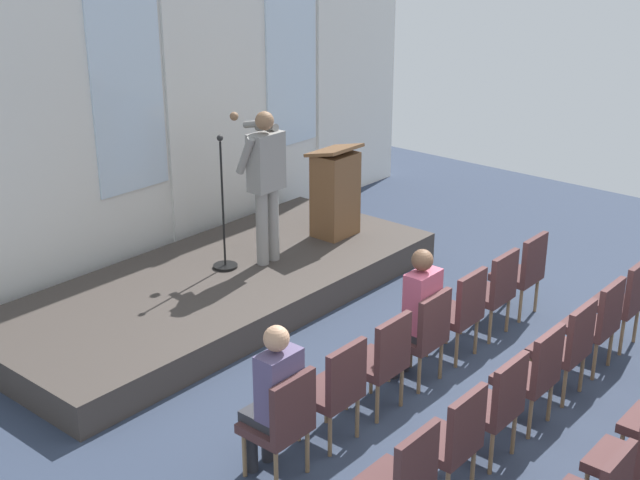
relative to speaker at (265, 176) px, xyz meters
The scene contains 23 objects.
ground_plane 3.83m from the speaker, 100.37° to the right, with size 13.54×13.54×0.00m, color #2D384C.
rear_partition 1.88m from the speaker, 111.31° to the left, with size 10.42×0.14×4.32m.
stage_platform 1.37m from the speaker, 166.75° to the left, with size 5.35×2.27×0.34m, color #3F3833.
speaker is the anchor object (origin of this frame).
mic_stand 0.86m from the speaker, 152.13° to the left, with size 0.28×0.28×1.55m.
lectern 1.28m from the speaker, ahead, with size 0.60×0.48×1.16m.
chair_r0_c0 3.75m from the speaker, 134.50° to the right, with size 0.46×0.44×0.94m.
audience_r0_c0 3.66m from the speaker, 135.41° to the right, with size 0.36×0.39×1.32m.
chair_r0_c1 3.35m from the speaker, 126.41° to the right, with size 0.46×0.44×0.94m.
chair_r0_c2 3.02m from the speaker, 116.21° to the right, with size 0.46×0.44×0.94m.
chair_r0_c3 2.81m from the speaker, 103.87° to the right, with size 0.46×0.44×0.94m.
audience_r0_c3 2.68m from the speaker, 104.29° to the right, with size 0.36×0.39×1.34m.
chair_r0_c4 2.74m from the speaker, 90.09° to the right, with size 0.46×0.44×0.94m.
chair_r0_c5 2.81m from the speaker, 76.30° to the right, with size 0.46×0.44×0.94m.
chair_r0_c6 3.02m from the speaker, 63.94° to the right, with size 0.46×0.44×0.94m.
chair_r1_c0 4.60m from the speaker, 124.52° to the right, with size 0.46×0.44×0.94m.
chair_r1_c1 4.28m from the speaker, 117.30° to the right, with size 0.46×0.44×0.94m.
chair_r1_c2 4.03m from the speaker, 109.00° to the right, with size 0.46×0.44×0.94m.
chair_r1_c3 3.87m from the speaker, 99.80° to the right, with size 0.46×0.44×0.94m.
chair_r1_c4 3.82m from the speaker, 90.06° to the right, with size 0.46×0.44×0.94m.
chair_r1_c5 3.87m from the speaker, 80.32° to the right, with size 0.46×0.44×0.94m.
chair_r1_c6 4.03m from the speaker, 71.11° to the right, with size 0.46×0.44×0.94m.
chair_r2_c2 5.08m from the speaker, 104.83° to the right, with size 0.46×0.44×0.94m.
Camera 1 is at (-6.09, -3.01, 4.23)m, focal length 48.88 mm.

